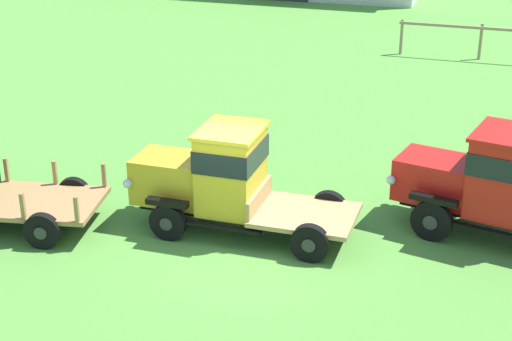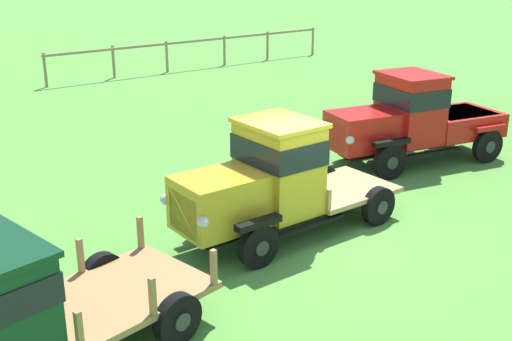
{
  "view_description": "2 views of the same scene",
  "coord_description": "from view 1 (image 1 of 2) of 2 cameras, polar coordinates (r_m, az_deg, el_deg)",
  "views": [
    {
      "loc": [
        4.87,
        -13.54,
        7.72
      ],
      "look_at": [
        -0.19,
        1.62,
        1.0
      ],
      "focal_mm": 55.0,
      "sensor_mm": 36.0,
      "label": 1
    },
    {
      "loc": [
        -7.55,
        -8.36,
        5.38
      ],
      "look_at": [
        -0.19,
        1.62,
        1.0
      ],
      "focal_mm": 45.0,
      "sensor_mm": 36.0,
      "label": 2
    }
  ],
  "objects": [
    {
      "name": "vintage_truck_second_in_line",
      "position": [
        16.53,
        -2.55,
        -0.54
      ],
      "size": [
        4.89,
        1.96,
        2.31
      ],
      "color": "black",
      "rests_on": "ground"
    },
    {
      "name": "ground_plane",
      "position": [
        16.33,
        -1.18,
        -5.41
      ],
      "size": [
        240.0,
        240.0,
        0.0
      ],
      "primitive_type": "plane",
      "color": "#518E38"
    },
    {
      "name": "vintage_truck_midrow_center",
      "position": [
        16.92,
        17.89,
        -1.15
      ],
      "size": [
        5.1,
        2.7,
        2.34
      ],
      "color": "black",
      "rests_on": "ground"
    }
  ]
}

